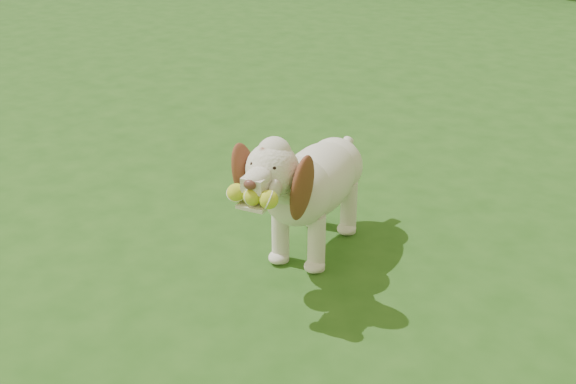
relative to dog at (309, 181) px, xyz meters
The scene contains 2 objects.
ground 0.76m from the dog, 39.33° to the right, with size 80.00×80.00×0.00m, color #224D16.
dog is the anchor object (origin of this frame).
Camera 1 is at (1.22, -2.04, 1.74)m, focal length 45.00 mm.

